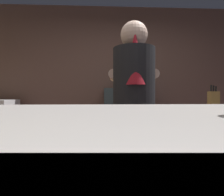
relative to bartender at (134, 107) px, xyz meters
name	(u,v)px	position (x,y,z in m)	size (l,w,h in m)	color
wall_back	(118,79)	(0.03, 2.05, 0.39)	(5.20, 0.10, 2.70)	brown
prep_counter	(162,152)	(0.38, 0.45, -0.51)	(2.10, 0.60, 0.90)	#4C432B
back_shelf	(128,122)	(0.19, 1.77, -0.37)	(0.84, 0.36, 1.17)	#313A3D
bartender	(134,107)	(0.00, 0.00, 0.00)	(0.44, 0.52, 1.66)	#232D3C
knife_block	(213,100)	(0.98, 0.53, 0.04)	(0.10, 0.08, 0.27)	olive
mixing_bowl	(93,108)	(-0.35, 0.37, -0.03)	(0.21, 0.21, 0.06)	#C65136
chefs_knife	(154,110)	(0.28, 0.40, -0.06)	(0.24, 0.03, 0.01)	silver
bottle_soy	(138,84)	(0.37, 1.86, 0.30)	(0.07, 0.07, 0.21)	#4D7F38
bottle_hot_sauce	(119,84)	(0.03, 1.72, 0.29)	(0.07, 0.07, 0.20)	#558A38
bottle_olive_oil	(144,85)	(0.48, 1.82, 0.29)	(0.06, 0.06, 0.18)	#468D3A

